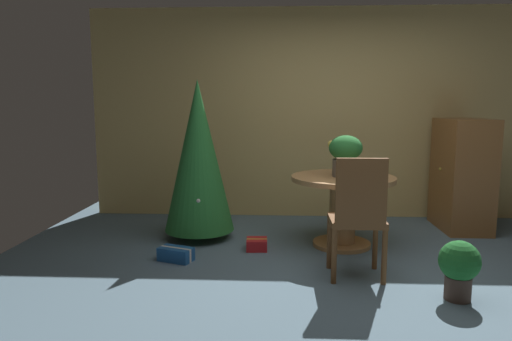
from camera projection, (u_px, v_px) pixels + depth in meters
The scene contains 10 objects.
ground_plane at pixel (356, 279), 3.76m from camera, with size 6.60×6.60×0.00m, color slate.
back_wall_panel at pixel (330, 114), 5.75m from camera, with size 6.00×0.10×2.60m, color tan.
round_dining_table at pixel (343, 200), 4.58m from camera, with size 1.03×1.03×0.71m.
flower_vase at pixel (346, 153), 4.49m from camera, with size 0.34×0.33×0.41m.
wooden_chair_near at pixel (358, 212), 3.67m from camera, with size 0.44×0.39×1.01m.
holiday_tree at pixel (199, 156), 4.80m from camera, with size 0.73×0.73×1.68m.
gift_box_blue at pixel (176, 254), 4.19m from camera, with size 0.35×0.26×0.12m.
gift_box_red at pixel (257, 244), 4.51m from camera, with size 0.21×0.21×0.11m.
wooden_cabinet at pixel (462, 175), 5.20m from camera, with size 0.50×0.79×1.26m.
potted_plant at pixel (459, 266), 3.33m from camera, with size 0.29×0.29×0.44m.
Camera 1 is at (-0.64, -3.63, 1.42)m, focal length 32.15 mm.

